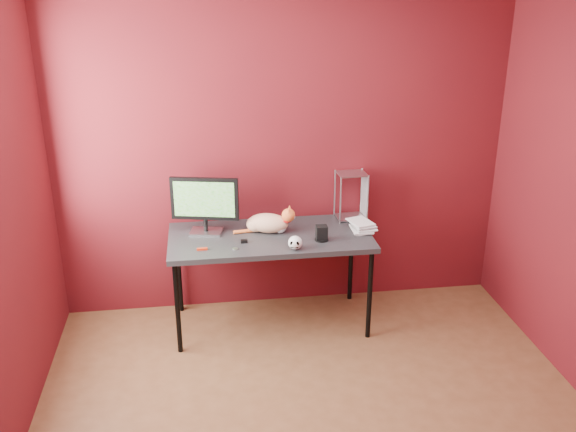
{
  "coord_description": "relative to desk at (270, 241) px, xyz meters",
  "views": [
    {
      "loc": [
        -0.63,
        -2.98,
        2.64
      ],
      "look_at": [
        -0.05,
        1.15,
        0.98
      ],
      "focal_mm": 40.0,
      "sensor_mm": 36.0,
      "label": 1
    }
  ],
  "objects": [
    {
      "name": "room",
      "position": [
        0.15,
        -1.37,
        0.75
      ],
      "size": [
        3.52,
        3.52,
        2.61
      ],
      "color": "brown",
      "rests_on": "ground"
    },
    {
      "name": "black_gadget",
      "position": [
        -0.2,
        -0.11,
        0.06
      ],
      "size": [
        0.05,
        0.03,
        0.02
      ],
      "primitive_type": "cube",
      "rotation": [
        0.0,
        0.0,
        0.01
      ],
      "color": "black",
      "rests_on": "desk"
    },
    {
      "name": "cat",
      "position": [
        -0.01,
        0.06,
        0.13
      ],
      "size": [
        0.46,
        0.25,
        0.22
      ],
      "rotation": [
        0.0,
        0.0,
        -0.3
      ],
      "color": "#C6652A",
      "rests_on": "desk"
    },
    {
      "name": "desk",
      "position": [
        0.0,
        0.0,
        0.0
      ],
      "size": [
        1.5,
        0.7,
        0.75
      ],
      "color": "black",
      "rests_on": "ground"
    },
    {
      "name": "pocket_knife",
      "position": [
        -0.51,
        -0.2,
        0.06
      ],
      "size": [
        0.08,
        0.02,
        0.02
      ],
      "primitive_type": "cube",
      "rotation": [
        0.0,
        0.0,
        0.04
      ],
      "color": "#B0250D",
      "rests_on": "desk"
    },
    {
      "name": "washer",
      "position": [
        -0.27,
        -0.21,
        0.05
      ],
      "size": [
        0.05,
        0.05,
        0.0
      ],
      "primitive_type": "cylinder",
      "color": "#A6A6AA",
      "rests_on": "desk"
    },
    {
      "name": "book_stack",
      "position": [
        0.63,
        0.0,
        0.46
      ],
      "size": [
        0.2,
        0.24,
        0.81
      ],
      "rotation": [
        0.0,
        0.0,
        0.19
      ],
      "color": "beige",
      "rests_on": "desk"
    },
    {
      "name": "wire_rack",
      "position": [
        0.67,
        0.25,
        0.24
      ],
      "size": [
        0.23,
        0.19,
        0.38
      ],
      "rotation": [
        0.0,
        0.0,
        0.04
      ],
      "color": "#A6A6AA",
      "rests_on": "desk"
    },
    {
      "name": "speaker",
      "position": [
        0.36,
        -0.15,
        0.1
      ],
      "size": [
        0.1,
        0.1,
        0.11
      ],
      "rotation": [
        0.0,
        0.0,
        -0.02
      ],
      "color": "black",
      "rests_on": "desk"
    },
    {
      "name": "skull_mug",
      "position": [
        0.15,
        -0.27,
        0.1
      ],
      "size": [
        0.1,
        0.11,
        0.1
      ],
      "rotation": [
        0.0,
        0.0,
        -0.26
      ],
      "color": "silver",
      "rests_on": "desk"
    },
    {
      "name": "monitor",
      "position": [
        -0.47,
        0.11,
        0.29
      ],
      "size": [
        0.5,
        0.21,
        0.43
      ],
      "rotation": [
        0.0,
        0.0,
        -0.22
      ],
      "color": "#A6A6AA",
      "rests_on": "desk"
    }
  ]
}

